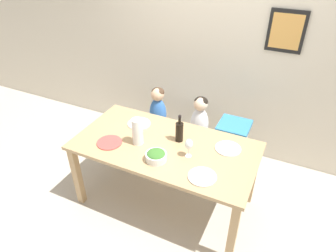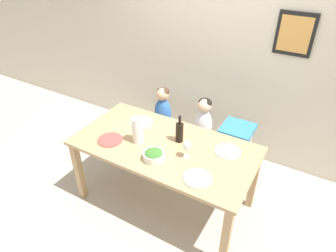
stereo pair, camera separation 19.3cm
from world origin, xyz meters
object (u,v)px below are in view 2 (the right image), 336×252
(person_child_center, at_px, (203,119))
(paper_towel_roll, at_px, (138,130))
(dinner_plate_front_right, at_px, (197,178))
(wine_glass_near, at_px, (187,145))
(chair_far_left, at_px, (163,131))
(dinner_plate_back_left, at_px, (142,122))
(chair_far_center, at_px, (202,144))
(chair_right_highchair, at_px, (236,140))
(dinner_plate_front_left, at_px, (110,140))
(person_child_left, at_px, (163,107))
(dinner_plate_back_right, at_px, (228,151))
(wine_bottle, at_px, (179,132))
(salad_bowl_large, at_px, (154,155))

(person_child_center, bearing_deg, paper_towel_roll, -114.73)
(paper_towel_roll, distance_m, dinner_plate_front_right, 0.78)
(wine_glass_near, distance_m, dinner_plate_front_right, 0.33)
(chair_far_left, relative_size, dinner_plate_back_left, 1.77)
(dinner_plate_back_left, bearing_deg, chair_far_center, 42.35)
(wine_glass_near, bearing_deg, chair_far_left, 133.08)
(chair_right_highchair, distance_m, dinner_plate_front_left, 1.38)
(dinner_plate_back_left, height_order, dinner_plate_front_right, same)
(chair_far_left, relative_size, chair_far_center, 1.00)
(wine_glass_near, relative_size, dinner_plate_front_right, 0.76)
(chair_far_center, bearing_deg, wine_glass_near, -77.72)
(chair_right_highchair, bearing_deg, person_child_left, 179.93)
(person_child_center, bearing_deg, dinner_plate_front_left, -124.30)
(paper_towel_roll, distance_m, dinner_plate_front_left, 0.31)
(wine_glass_near, relative_size, dinner_plate_back_right, 0.76)
(person_child_center, height_order, wine_bottle, wine_bottle)
(paper_towel_roll, distance_m, salad_bowl_large, 0.33)
(chair_right_highchair, bearing_deg, wine_glass_near, -107.73)
(person_child_center, bearing_deg, chair_far_left, -179.88)
(chair_far_left, bearing_deg, paper_towel_roll, -76.87)
(chair_right_highchair, xyz_separation_m, salad_bowl_large, (-0.49, -0.94, 0.24))
(salad_bowl_large, bearing_deg, dinner_plate_back_right, 38.60)
(chair_right_highchair, bearing_deg, chair_far_left, 180.00)
(salad_bowl_large, relative_size, dinner_plate_back_right, 0.80)
(salad_bowl_large, height_order, dinner_plate_back_right, salad_bowl_large)
(chair_right_highchair, xyz_separation_m, dinner_plate_back_right, (0.06, -0.49, 0.20))
(person_child_left, height_order, dinner_plate_back_right, person_child_left)
(chair_far_left, distance_m, dinner_plate_back_left, 0.63)
(person_child_left, height_order, dinner_plate_back_left, person_child_left)
(salad_bowl_large, height_order, dinner_plate_back_left, salad_bowl_large)
(chair_right_highchair, relative_size, person_child_left, 1.38)
(wine_bottle, bearing_deg, dinner_plate_front_left, -150.81)
(dinner_plate_front_left, bearing_deg, chair_far_center, 55.67)
(chair_far_left, height_order, dinner_plate_back_left, dinner_plate_back_left)
(chair_far_left, xyz_separation_m, paper_towel_roll, (0.18, -0.78, 0.54))
(person_child_center, distance_m, wine_glass_near, 0.80)
(chair_right_highchair, height_order, person_child_left, person_child_left)
(paper_towel_roll, xyz_separation_m, dinner_plate_front_left, (-0.26, -0.12, -0.13))
(chair_far_center, xyz_separation_m, person_child_left, (-0.54, 0.00, 0.36))
(dinner_plate_front_right, bearing_deg, chair_far_left, 133.58)
(chair_far_center, distance_m, wine_glass_near, 0.94)
(dinner_plate_front_left, distance_m, dinner_plate_front_right, 1.00)
(wine_glass_near, height_order, dinner_plate_front_right, wine_glass_near)
(person_child_center, bearing_deg, dinner_plate_back_left, -137.58)
(paper_towel_roll, distance_m, dinner_plate_back_right, 0.89)
(chair_far_center, distance_m, person_child_center, 0.36)
(person_child_center, bearing_deg, person_child_left, 180.00)
(dinner_plate_front_left, bearing_deg, dinner_plate_back_left, 77.79)
(chair_far_left, xyz_separation_m, dinner_plate_front_right, (0.92, -0.97, 0.41))
(dinner_plate_back_left, bearing_deg, dinner_plate_front_left, -102.21)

